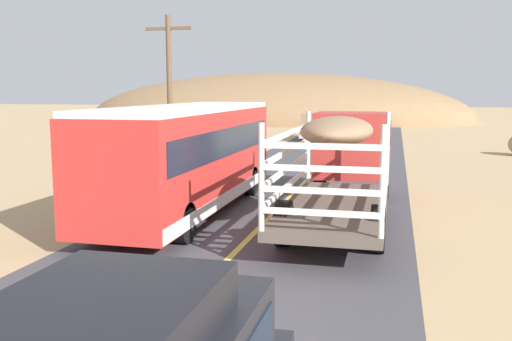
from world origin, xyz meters
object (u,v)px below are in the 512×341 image
object	(u,v)px
bus	(188,156)
livestock_truck	(347,152)
power_pole_mid	(169,87)
car_far	(316,125)

from	to	relation	value
bus	livestock_truck	bearing A→B (deg)	19.25
livestock_truck	power_pole_mid	size ratio (longest dim) A/B	1.38
livestock_truck	bus	distance (m)	4.83
car_far	power_pole_mid	distance (m)	17.84
bus	car_far	world-z (taller)	bus
livestock_truck	bus	world-z (taller)	bus
bus	car_far	distance (m)	25.93
livestock_truck	car_far	bearing A→B (deg)	99.93
livestock_truck	car_far	distance (m)	24.71
livestock_truck	power_pole_mid	distance (m)	11.59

